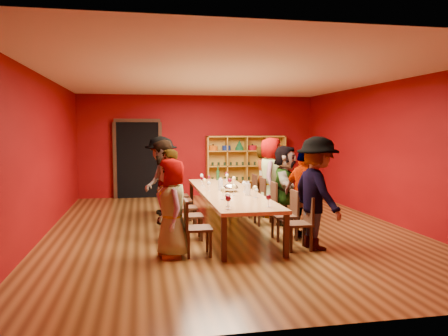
{
  "coord_description": "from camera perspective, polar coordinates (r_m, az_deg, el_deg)",
  "views": [
    {
      "loc": [
        -1.68,
        -8.49,
        1.98
      ],
      "look_at": [
        0.07,
        0.8,
        1.15
      ],
      "focal_mm": 35.0,
      "sensor_mm": 36.0,
      "label": 1
    }
  ],
  "objects": [
    {
      "name": "doorway",
      "position": [
        12.95,
        -11.19,
        1.12
      ],
      "size": [
        1.4,
        0.17,
        2.3
      ],
      "color": "black",
      "rests_on": "ground"
    },
    {
      "name": "person_left_2",
      "position": [
        8.67,
        -8.04,
        -2.23
      ],
      "size": [
        0.51,
        0.89,
        1.79
      ],
      "primitive_type": "imported",
      "rotation": [
        0.0,
        0.0,
        -1.53
      ],
      "color": "#D48E97",
      "rests_on": "ground"
    },
    {
      "name": "person_left_0",
      "position": [
        6.83,
        -6.8,
        -5.22
      ],
      "size": [
        0.53,
        0.81,
        1.54
      ],
      "primitive_type": "imported",
      "rotation": [
        0.0,
        0.0,
        -1.4
      ],
      "color": "beige",
      "rests_on": "ground"
    },
    {
      "name": "spittoon_bowl",
      "position": [
        8.7,
        0.85,
        -2.62
      ],
      "size": [
        0.32,
        0.32,
        0.17
      ],
      "primitive_type": "ellipsoid",
      "color": "#B1B3B8",
      "rests_on": "tasting_table"
    },
    {
      "name": "wine_glass_12",
      "position": [
        7.94,
        4.07,
        -2.73
      ],
      "size": [
        0.09,
        0.09,
        0.22
      ],
      "color": "silver",
      "rests_on": "tasting_table"
    },
    {
      "name": "wine_glass_9",
      "position": [
        6.76,
        0.56,
        -4.09
      ],
      "size": [
        0.09,
        0.09,
        0.22
      ],
      "color": "silver",
      "rests_on": "tasting_table"
    },
    {
      "name": "room_shell",
      "position": [
        8.67,
        0.52,
        1.84
      ],
      "size": [
        7.1,
        9.1,
        3.04
      ],
      "color": "#4D2F14",
      "rests_on": "ground"
    },
    {
      "name": "wine_glass_1",
      "position": [
        8.2,
        1.29,
        -2.5
      ],
      "size": [
        0.09,
        0.09,
        0.22
      ],
      "color": "silver",
      "rests_on": "tasting_table"
    },
    {
      "name": "person_right_1",
      "position": [
        8.05,
        10.47,
        -3.35
      ],
      "size": [
        0.78,
        1.06,
        1.64
      ],
      "primitive_type": "imported",
      "rotation": [
        0.0,
        0.0,
        1.98
      ],
      "color": "silver",
      "rests_on": "ground"
    },
    {
      "name": "wine_glass_0",
      "position": [
        10.47,
        0.39,
        -1.0
      ],
      "size": [
        0.07,
        0.07,
        0.18
      ],
      "color": "silver",
      "rests_on": "tasting_table"
    },
    {
      "name": "person_right_4",
      "position": [
        10.74,
        5.07,
        -1.4
      ],
      "size": [
        0.42,
        0.57,
        1.57
      ],
      "primitive_type": "imported",
      "rotation": [
        0.0,
        0.0,
        1.56
      ],
      "color": "#5576B0",
      "rests_on": "ground"
    },
    {
      "name": "wine_glass_13",
      "position": [
        9.68,
        1.29,
        -1.41
      ],
      "size": [
        0.08,
        0.08,
        0.2
      ],
      "color": "silver",
      "rests_on": "tasting_table"
    },
    {
      "name": "carafe_a",
      "position": [
        8.84,
        -0.46,
        -2.22
      ],
      "size": [
        0.12,
        0.12,
        0.26
      ],
      "color": "silver",
      "rests_on": "tasting_table"
    },
    {
      "name": "wine_glass_6",
      "position": [
        9.17,
        0.74,
        -1.69
      ],
      "size": [
        0.09,
        0.09,
        0.22
      ],
      "color": "silver",
      "rests_on": "tasting_table"
    },
    {
      "name": "person_right_3",
      "position": [
        10.02,
        6.12,
        -1.19
      ],
      "size": [
        0.79,
        1.0,
        1.8
      ],
      "primitive_type": "imported",
      "rotation": [
        0.0,
        0.0,
        1.16
      ],
      "color": "#5B76BB",
      "rests_on": "ground"
    },
    {
      "name": "chair_person_right_1",
      "position": [
        8.0,
        8.45,
        -5.73
      ],
      "size": [
        0.42,
        0.42,
        0.89
      ],
      "color": "black",
      "rests_on": "ground"
    },
    {
      "name": "person_left_4",
      "position": [
        10.29,
        -7.81,
        -1.91
      ],
      "size": [
        0.59,
        0.95,
        1.5
      ],
      "primitive_type": "imported",
      "rotation": [
        0.0,
        0.0,
        -1.34
      ],
      "color": "#121832",
      "rests_on": "ground"
    },
    {
      "name": "wine_glass_2",
      "position": [
        8.8,
        -1.99,
        -2.1
      ],
      "size": [
        0.08,
        0.08,
        0.19
      ],
      "color": "silver",
      "rests_on": "tasting_table"
    },
    {
      "name": "carafe_b",
      "position": [
        8.21,
        3.13,
        -2.76
      ],
      "size": [
        0.11,
        0.11,
        0.26
      ],
      "color": "silver",
      "rests_on": "tasting_table"
    },
    {
      "name": "tasting_table",
      "position": [
        8.75,
        0.51,
        -3.4
      ],
      "size": [
        1.1,
        4.5,
        0.75
      ],
      "color": "tan",
      "rests_on": "ground"
    },
    {
      "name": "chair_person_right_0",
      "position": [
        7.37,
        10.19,
        -6.67
      ],
      "size": [
        0.42,
        0.42,
        0.89
      ],
      "color": "black",
      "rests_on": "ground"
    },
    {
      "name": "chair_person_left_2",
      "position": [
        8.75,
        -5.49,
        -4.77
      ],
      "size": [
        0.42,
        0.42,
        0.89
      ],
      "color": "black",
      "rests_on": "ground"
    },
    {
      "name": "wine_glass_5",
      "position": [
        8.63,
        2.65,
        -2.12
      ],
      "size": [
        0.09,
        0.09,
        0.22
      ],
      "color": "silver",
      "rests_on": "tasting_table"
    },
    {
      "name": "person_left_3",
      "position": [
        9.56,
        -8.18,
        -1.39
      ],
      "size": [
        0.56,
        1.22,
        1.84
      ],
      "primitive_type": "imported",
      "rotation": [
        0.0,
        0.0,
        -1.63
      ],
      "color": "#4C4B51",
      "rests_on": "ground"
    },
    {
      "name": "wine_glass_10",
      "position": [
        7.02,
        0.48,
        -3.73
      ],
      "size": [
        0.09,
        0.09,
        0.22
      ],
      "color": "silver",
      "rests_on": "tasting_table"
    },
    {
      "name": "person_left_1",
      "position": [
        7.83,
        -7.31,
        -3.55
      ],
      "size": [
        0.45,
        0.6,
        1.64
      ],
      "primitive_type": "imported",
      "rotation": [
        0.0,
        0.0,
        -1.55
      ],
      "color": "beige",
      "rests_on": "ground"
    },
    {
      "name": "wine_glass_16",
      "position": [
        7.72,
        -0.13,
        -2.94
      ],
      "size": [
        0.09,
        0.09,
        0.22
      ],
      "color": "silver",
      "rests_on": "tasting_table"
    },
    {
      "name": "wine_glass_7",
      "position": [
        7.91,
        4.25,
        -3.0
      ],
      "size": [
        0.07,
        0.07,
        0.18
      ],
      "color": "silver",
      "rests_on": "tasting_table"
    },
    {
      "name": "wine_glass_11",
      "position": [
        9.65,
        -2.8,
        -1.44
      ],
      "size": [
        0.08,
        0.08,
        0.2
      ],
      "color": "silver",
      "rests_on": "tasting_table"
    },
    {
      "name": "chair_person_left_0",
      "position": [
        6.92,
        -4.07,
        -7.38
      ],
      "size": [
        0.42,
        0.42,
        0.89
      ],
      "color": "black",
      "rests_on": "ground"
    },
    {
      "name": "chair_person_left_3",
      "position": [
        9.64,
        -5.98,
        -3.87
      ],
      "size": [
        0.42,
        0.42,
        0.89
      ],
      "color": "black",
      "rests_on": "ground"
    },
    {
      "name": "chair_person_right_4",
      "position": [
        10.7,
        3.44,
        -2.97
      ],
      "size": [
        0.42,
        0.42,
        0.89
      ],
      "color": "black",
      "rests_on": "ground"
    },
    {
      "name": "wine_glass_17",
      "position": [
        10.44,
        -2.94,
        -1.03
      ],
      "size": [
        0.07,
        0.07,
        0.18
      ],
      "color": "silver",
      "rests_on": "tasting_table"
    },
    {
      "name": "wine_glass_3",
      "position": [
        9.39,
        -2.59,
        -1.67
      ],
      "size": [
        0.08,
        0.08,
        0.19
      ],
      "color": "silver",
      "rests_on": "tasting_table"
    },
    {
      "name": "person_right_0",
      "position": [
        7.39,
        12.05,
        -3.22
      ],
      "size": [
        0.67,
        1.27,
        1.87
      ],
      "primitive_type": "imported",
      "rotation": [
        0.0,
        0.0,
        1.72
      ],
      "color": "#46464B",
      "rests_on": "ground"
    },
    {
      "name": "wine_glass_15",
      "position": [
        8.78,
        2.7,
        -2.19
      ],
      "size": [
        0.07,
        0.07,
        0.18
      ],
      "color": "silver",
      "rests_on": "tasting_table"
    },
    {
      "name": "wine_glass_8",
      "position": [
        10.03,
        -1.99,
        -1.25
      ],
      "size": [
        0.07,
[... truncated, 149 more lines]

